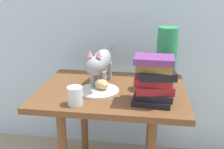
{
  "coord_description": "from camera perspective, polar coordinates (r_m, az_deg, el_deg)",
  "views": [
    {
      "loc": [
        0.18,
        -1.25,
        1.1
      ],
      "look_at": [
        0.0,
        0.0,
        0.66
      ],
      "focal_mm": 41.86,
      "sensor_mm": 36.0,
      "label": 1
    }
  ],
  "objects": [
    {
      "name": "plate",
      "position": [
        1.32,
        -2.86,
        -3.61
      ],
      "size": [
        0.2,
        0.2,
        0.01
      ],
      "primitive_type": "cylinder",
      "color": "silver",
      "rests_on": "side_table"
    },
    {
      "name": "candle_jar",
      "position": [
        1.19,
        -8.07,
        -4.85
      ],
      "size": [
        0.07,
        0.07,
        0.08
      ],
      "color": "silver",
      "rests_on": "side_table"
    },
    {
      "name": "book_stack",
      "position": [
        1.19,
        9.22,
        -1.21
      ],
      "size": [
        0.2,
        0.16,
        0.22
      ],
      "color": "black",
      "rests_on": "side_table"
    },
    {
      "name": "cat",
      "position": [
        1.36,
        -2.55,
        2.69
      ],
      "size": [
        0.1,
        0.48,
        0.23
      ],
      "color": "#99999E",
      "rests_on": "side_table"
    },
    {
      "name": "green_vase",
      "position": [
        1.35,
        11.78,
        3.35
      ],
      "size": [
        0.1,
        0.1,
        0.32
      ],
      "primitive_type": "cylinder",
      "color": "#288C51",
      "rests_on": "side_table"
    },
    {
      "name": "side_table",
      "position": [
        1.4,
        -0.0,
        -6.49
      ],
      "size": [
        0.76,
        0.57,
        0.58
      ],
      "color": "brown",
      "rests_on": "ground"
    },
    {
      "name": "bread_roll",
      "position": [
        1.32,
        -2.3,
        -2.13
      ],
      "size": [
        0.1,
        0.1,
        0.05
      ],
      "primitive_type": "ellipsoid",
      "rotation": [
        0.0,
        0.0,
        2.5
      ],
      "color": "#E0BC7A",
      "rests_on": "plate"
    }
  ]
}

